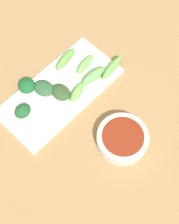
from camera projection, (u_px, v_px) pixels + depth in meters
The scene contains 12 objects.
tabletop at pixel (94, 119), 0.92m from camera, with size 2.10×2.10×0.02m, color #986F48.
sauce_bowl at pixel (122, 139), 0.86m from camera, with size 0.14×0.14×0.04m.
serving_plate at pixel (60, 92), 0.94m from camera, with size 0.17×0.36×0.01m, color silver.
broccoli_leafy_0 at pixel (44, 88), 0.93m from camera, with size 0.06×0.05×0.02m, color #2B5331.
broccoli_leafy_1 at pixel (61, 92), 0.92m from camera, with size 0.06×0.05×0.02m, color #2C4723.
broccoli_leafy_2 at pixel (23, 111), 0.89m from camera, with size 0.04×0.05×0.03m, color #1C4E27.
broccoli_stalk_3 at pixel (112, 67), 0.95m from camera, with size 0.02×0.10×0.03m, color #64AE4E.
broccoli_stalk_4 at pixel (66, 59), 0.96m from camera, with size 0.02×0.09×0.03m, color #629E46.
broccoli_stalk_5 at pixel (94, 76), 0.94m from camera, with size 0.03×0.09×0.03m, color #65A257.
broccoli_leafy_6 at pixel (27, 86), 0.93m from camera, with size 0.05×0.05×0.03m, color #175128.
broccoli_stalk_7 at pixel (77, 92), 0.92m from camera, with size 0.03×0.07×0.02m, color #6BB84C.
broccoli_stalk_8 at pixel (85, 64), 0.96m from camera, with size 0.02×0.08×0.02m, color #6FB152.
Camera 1 is at (-0.25, 0.28, 0.85)m, focal length 52.03 mm.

